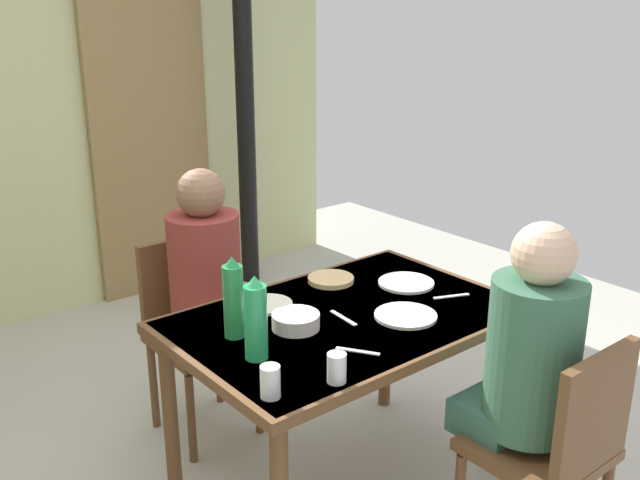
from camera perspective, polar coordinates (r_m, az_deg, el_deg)
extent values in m
cube|color=beige|center=(4.49, -22.75, 9.71)|extent=(4.26, 0.10, 2.54)
cube|color=olive|center=(4.73, -13.35, 7.66)|extent=(0.80, 0.05, 2.00)
cylinder|color=black|center=(4.72, -6.02, 11.38)|extent=(0.12, 0.12, 2.54)
cube|color=brown|center=(2.65, 2.06, -6.34)|extent=(1.26, 0.84, 0.04)
cube|color=#E9B962|center=(2.65, 2.06, -5.96)|extent=(1.21, 0.80, 0.00)
cylinder|color=brown|center=(3.00, 14.81, -12.01)|extent=(0.06, 0.06, 0.72)
cylinder|color=brown|center=(2.82, -11.83, -13.93)|extent=(0.06, 0.06, 0.72)
cylinder|color=brown|center=(3.39, 5.30, -7.66)|extent=(0.06, 0.06, 0.72)
cube|color=brown|center=(2.55, 16.90, -15.66)|extent=(0.40, 0.40, 0.04)
cube|color=brown|center=(2.37, 21.04, -13.05)|extent=(0.38, 0.04, 0.42)
cylinder|color=brown|center=(2.89, 15.55, -17.04)|extent=(0.04, 0.04, 0.41)
cube|color=brown|center=(3.19, -9.32, -7.84)|extent=(0.40, 0.40, 0.04)
cube|color=brown|center=(3.25, -11.12, -3.38)|extent=(0.38, 0.04, 0.42)
cylinder|color=brown|center=(3.25, -4.90, -11.98)|extent=(0.04, 0.04, 0.41)
cylinder|color=brown|center=(3.10, -10.24, -13.85)|extent=(0.04, 0.04, 0.41)
cylinder|color=brown|center=(3.50, -8.10, -9.71)|extent=(0.04, 0.04, 0.41)
cylinder|color=brown|center=(3.37, -13.14, -11.29)|extent=(0.04, 0.04, 0.41)
cube|color=#356151|center=(2.60, 14.06, -13.21)|extent=(0.30, 0.22, 0.12)
cylinder|color=#38664C|center=(2.42, 16.63, -8.90)|extent=(0.30, 0.30, 0.52)
sphere|color=beige|center=(2.28, 17.43, -1.05)|extent=(0.20, 0.20, 0.20)
cube|color=maroon|center=(3.03, -7.84, -7.90)|extent=(0.30, 0.22, 0.12)
cylinder|color=maroon|center=(3.02, -9.15, -2.73)|extent=(0.30, 0.30, 0.52)
sphere|color=#846047|center=(2.91, -9.50, 3.71)|extent=(0.20, 0.20, 0.20)
cylinder|color=#279F5B|center=(2.29, -5.15, -6.58)|extent=(0.08, 0.08, 0.25)
cone|color=#2EA55A|center=(2.24, -5.25, -3.27)|extent=(0.05, 0.05, 0.04)
cylinder|color=#288146|center=(2.45, -6.92, -4.91)|extent=(0.07, 0.07, 0.26)
cone|color=#1C8A4C|center=(2.39, -7.05, -1.69)|extent=(0.05, 0.05, 0.04)
cylinder|color=silver|center=(2.53, -1.93, -6.49)|extent=(0.17, 0.17, 0.05)
cylinder|color=white|center=(2.64, 6.85, -6.01)|extent=(0.23, 0.23, 0.01)
cylinder|color=white|center=(2.93, 6.89, -3.41)|extent=(0.23, 0.23, 0.01)
cylinder|color=white|center=(2.72, -4.21, -5.16)|extent=(0.19, 0.19, 0.01)
cylinder|color=silver|center=(2.19, 1.34, -10.17)|extent=(0.06, 0.06, 0.09)
cylinder|color=silver|center=(2.11, -3.99, -11.22)|extent=(0.06, 0.06, 0.10)
cylinder|color=#DBB77A|center=(2.94, 0.87, -3.16)|extent=(0.19, 0.19, 0.02)
cube|color=silver|center=(2.38, 3.03, -8.85)|extent=(0.09, 0.14, 0.00)
cube|color=silver|center=(2.61, 1.88, -6.23)|extent=(0.03, 0.15, 0.00)
cube|color=silver|center=(2.84, 10.44, -4.43)|extent=(0.14, 0.07, 0.00)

